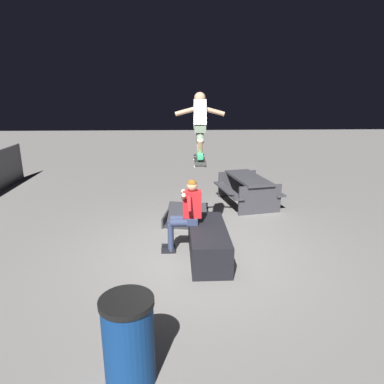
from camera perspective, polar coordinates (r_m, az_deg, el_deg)
The scene contains 8 objects.
ground_plane at distance 6.60m, azimuth 1.21°, elevation -10.02°, with size 40.00×40.00×0.00m, color slate.
ledge_box_main at distance 6.37m, azimuth 2.67°, elevation -8.29°, with size 1.70×0.66×0.56m, color black.
person_sitting_on_ledge at distance 6.41m, azimuth -1.00°, elevation -3.16°, with size 0.59×0.75×1.39m.
skateboard at distance 6.32m, azimuth 1.28°, elevation 5.18°, with size 1.02×0.22×0.13m.
skater_airborne at distance 6.27m, azimuth 1.30°, elevation 11.45°, with size 0.62×0.89×1.12m.
kicker_ramp at distance 8.03m, azimuth -0.99°, elevation -4.44°, with size 1.05×1.09×0.45m.
picnic_table_back at distance 9.25m, azimuth 9.14°, elevation 0.98°, with size 1.94×1.66×0.75m.
trash_bin at distance 3.90m, azimuth -10.33°, elevation -22.89°, with size 0.55×0.55×0.98m.
Camera 1 is at (-5.89, 0.36, 2.96)m, focal length 32.52 mm.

